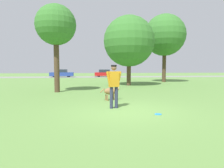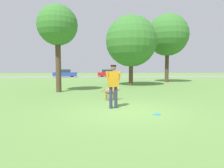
{
  "view_description": "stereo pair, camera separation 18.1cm",
  "coord_description": "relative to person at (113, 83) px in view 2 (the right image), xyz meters",
  "views": [
    {
      "loc": [
        -1.43,
        -7.33,
        1.61
      ],
      "look_at": [
        -0.32,
        1.55,
        0.9
      ],
      "focal_mm": 32.0,
      "sensor_mm": 36.0,
      "label": 1
    },
    {
      "loc": [
        -1.25,
        -7.35,
        1.61
      ],
      "look_at": [
        -0.32,
        1.55,
        0.9
      ],
      "focal_mm": 32.0,
      "sensor_mm": 36.0,
      "label": 2
    }
  ],
  "objects": [
    {
      "name": "parked_car_red",
      "position": [
        2.24,
        29.81,
        -0.37
      ],
      "size": [
        3.92,
        1.88,
        1.38
      ],
      "rotation": [
        0.0,
        0.0,
        -0.04
      ],
      "color": "red",
      "rests_on": "ground_plane"
    },
    {
      "name": "ground_plane",
      "position": [
        0.37,
        -0.54,
        -1.03
      ],
      "size": [
        120.0,
        120.0,
        0.0
      ],
      "primitive_type": "plane",
      "color": "#608C42"
    },
    {
      "name": "tree_mid_center",
      "position": [
        2.82,
        10.5,
        3.07
      ],
      "size": [
        4.7,
        4.7,
        6.46
      ],
      "color": "#4C3826",
      "rests_on": "ground_plane"
    },
    {
      "name": "person",
      "position": [
        0.0,
        0.0,
        0.0
      ],
      "size": [
        0.66,
        0.3,
        1.74
      ],
      "rotation": [
        0.0,
        0.0,
        0.23
      ],
      "color": "#2D334C",
      "rests_on": "ground_plane"
    },
    {
      "name": "tree_near_left",
      "position": [
        -3.08,
        5.89,
        3.38
      ],
      "size": [
        2.67,
        2.67,
        5.81
      ],
      "color": "#4C3826",
      "rests_on": "ground_plane"
    },
    {
      "name": "frisbee",
      "position": [
        1.38,
        -1.28,
        -1.02
      ],
      "size": [
        0.24,
        0.24,
        0.02
      ],
      "color": "#268CE5",
      "rests_on": "ground_plane"
    },
    {
      "name": "tree_far_right",
      "position": [
        7.87,
        14.56,
        4.37
      ],
      "size": [
        4.76,
        4.76,
        7.81
      ],
      "color": "#4C3826",
      "rests_on": "ground_plane"
    },
    {
      "name": "parked_car_blue",
      "position": [
        -5.68,
        29.37,
        -0.35
      ],
      "size": [
        4.23,
        1.69,
        1.41
      ],
      "rotation": [
        0.0,
        0.0,
        0.01
      ],
      "color": "#284293",
      "rests_on": "ground_plane"
    },
    {
      "name": "dog",
      "position": [
        0.13,
        2.03,
        -0.59
      ],
      "size": [
        1.04,
        0.56,
        0.65
      ],
      "rotation": [
        0.0,
        0.0,
        0.34
      ],
      "color": "olive",
      "rests_on": "ground_plane"
    },
    {
      "name": "far_road_strip",
      "position": [
        0.37,
        29.54,
        -1.02
      ],
      "size": [
        120.0,
        6.0,
        0.01
      ],
      "color": "gray",
      "rests_on": "ground_plane"
    }
  ]
}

